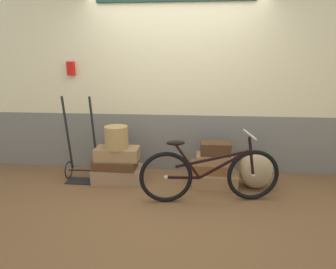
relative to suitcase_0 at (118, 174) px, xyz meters
name	(u,v)px	position (x,y,z in m)	size (l,w,h in m)	color
ground	(172,193)	(0.79, -0.23, -0.13)	(8.73, 5.20, 0.06)	brown
station_building	(177,81)	(0.80, 0.62, 1.26)	(6.73, 0.74, 2.71)	slate
suitcase_0	(118,174)	(0.00, 0.00, 0.00)	(0.67, 0.39, 0.21)	#937051
suitcase_1	(115,164)	(-0.02, -0.03, 0.16)	(0.59, 0.33, 0.12)	#4C2D19
suitcase_2	(117,154)	(0.01, 0.00, 0.31)	(0.59, 0.31, 0.17)	#9E754C
suitcase_3	(214,179)	(1.35, -0.03, -0.01)	(0.60, 0.36, 0.19)	#9E754C
suitcase_4	(210,167)	(1.29, 0.00, 0.15)	(0.52, 0.32, 0.13)	brown
suitcase_5	(214,159)	(1.34, -0.02, 0.28)	(0.48, 0.28, 0.13)	#9E754C
suitcase_6	(215,148)	(1.35, 0.00, 0.42)	(0.39, 0.27, 0.17)	#4C2D19
wicker_basket	(116,137)	(0.01, -0.03, 0.55)	(0.32, 0.32, 0.31)	#A8844C
luggage_trolley	(82,161)	(-0.52, 0.02, 0.18)	(0.46, 0.35, 1.21)	black
burlap_sack	(256,169)	(1.89, -0.03, 0.16)	(0.44, 0.37, 0.52)	tan
bicycle	(209,175)	(1.26, -0.47, 0.24)	(1.69, 0.46, 0.85)	black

